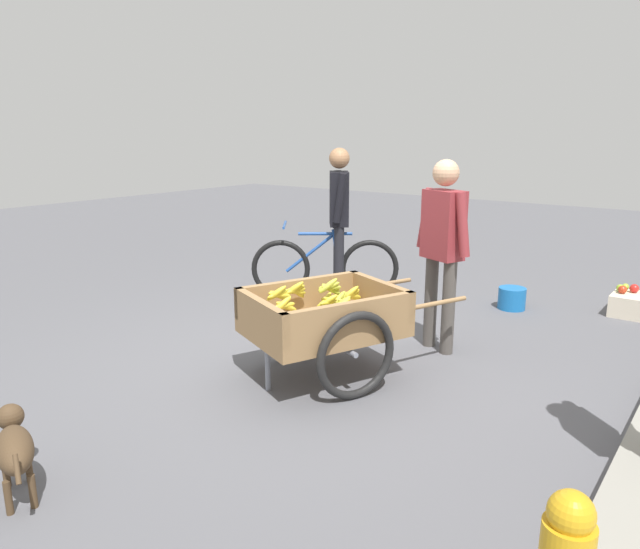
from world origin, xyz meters
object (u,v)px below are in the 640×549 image
at_px(vendor_person, 443,239).
at_px(dog, 14,446).
at_px(fruit_cart, 324,322).
at_px(plastic_bucket, 512,298).
at_px(bicycle, 325,267).
at_px(mixed_fruit_crate, 629,303).
at_px(cyclist_person, 339,209).

height_order(vendor_person, dog, vendor_person).
distance_m(fruit_cart, plastic_bucket, 2.69).
relative_size(bicycle, mixed_fruit_crate, 3.08).
height_order(fruit_cart, mixed_fruit_crate, fruit_cart).
bearing_deg(vendor_person, cyclist_person, -116.77).
height_order(fruit_cart, cyclist_person, cyclist_person).
relative_size(bicycle, cyclist_person, 0.81).
bearing_deg(bicycle, plastic_bucket, 114.12).
xyz_separation_m(dog, mixed_fruit_crate, (-5.29, 1.94, -0.15)).
bearing_deg(fruit_cart, dog, -9.77).
bearing_deg(dog, bicycle, -166.62).
distance_m(fruit_cart, mixed_fruit_crate, 3.52).
distance_m(bicycle, cyclist_person, 0.67).
bearing_deg(cyclist_person, bicycle, -52.51).
xyz_separation_m(vendor_person, dog, (3.21, -0.81, -0.70)).
distance_m(fruit_cart, bicycle, 2.21).
xyz_separation_m(vendor_person, cyclist_person, (-0.82, -1.63, 0.03)).
bearing_deg(vendor_person, plastic_bucket, 176.27).
bearing_deg(plastic_bucket, fruit_cart, -11.76).
bearing_deg(mixed_fruit_crate, cyclist_person, -65.54).
distance_m(dog, mixed_fruit_crate, 5.64).
bearing_deg(plastic_bucket, mixed_fruit_crate, 116.76).
bearing_deg(cyclist_person, mixed_fruit_crate, 114.46).
relative_size(bicycle, plastic_bucket, 4.75).
height_order(fruit_cart, bicycle, bicycle).
bearing_deg(plastic_bucket, bicycle, -65.88).
bearing_deg(plastic_bucket, vendor_person, -3.73).
xyz_separation_m(bicycle, mixed_fruit_crate, (-1.35, 2.88, -0.23)).
xyz_separation_m(vendor_person, bicycle, (-0.73, -1.75, -0.62)).
height_order(cyclist_person, mixed_fruit_crate, cyclist_person).
height_order(bicycle, dog, bicycle).
xyz_separation_m(plastic_bucket, mixed_fruit_crate, (-0.52, 1.03, 0.01)).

